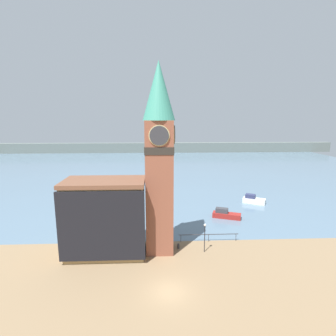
{
  "coord_description": "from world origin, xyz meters",
  "views": [
    {
      "loc": [
        -1.17,
        -23.42,
        17.01
      ],
      "look_at": [
        0.17,
        6.44,
        11.41
      ],
      "focal_mm": 28.0,
      "sensor_mm": 36.0,
      "label": 1
    }
  ],
  "objects_px": {
    "mooring_bollard_near": "(178,246)",
    "boat_near": "(226,214)",
    "clock_tower": "(159,155)",
    "boat_far": "(253,200)",
    "lamp_post": "(205,232)",
    "pier_building": "(105,218)"
  },
  "relations": [
    {
      "from": "clock_tower",
      "to": "mooring_bollard_near",
      "type": "xyz_separation_m",
      "value": [
        2.49,
        0.33,
        -12.28
      ]
    },
    {
      "from": "boat_far",
      "to": "lamp_post",
      "type": "xyz_separation_m",
      "value": [
        -13.69,
        -19.47,
        2.03
      ]
    },
    {
      "from": "pier_building",
      "to": "lamp_post",
      "type": "xyz_separation_m",
      "value": [
        12.57,
        -0.13,
        -2.15
      ]
    },
    {
      "from": "mooring_bollard_near",
      "to": "boat_near",
      "type": "bearing_deg",
      "value": 49.11
    },
    {
      "from": "boat_far",
      "to": "lamp_post",
      "type": "height_order",
      "value": "lamp_post"
    },
    {
      "from": "lamp_post",
      "to": "boat_far",
      "type": "bearing_deg",
      "value": 54.88
    },
    {
      "from": "clock_tower",
      "to": "boat_far",
      "type": "bearing_deg",
      "value": 43.85
    },
    {
      "from": "lamp_post",
      "to": "boat_near",
      "type": "bearing_deg",
      "value": 63.29
    },
    {
      "from": "boat_far",
      "to": "lamp_post",
      "type": "bearing_deg",
      "value": -95.97
    },
    {
      "from": "clock_tower",
      "to": "boat_far",
      "type": "height_order",
      "value": "clock_tower"
    },
    {
      "from": "boat_near",
      "to": "lamp_post",
      "type": "bearing_deg",
      "value": -96.46
    },
    {
      "from": "clock_tower",
      "to": "boat_near",
      "type": "height_order",
      "value": "clock_tower"
    },
    {
      "from": "pier_building",
      "to": "boat_far",
      "type": "bearing_deg",
      "value": 36.36
    },
    {
      "from": "clock_tower",
      "to": "lamp_post",
      "type": "relative_size",
      "value": 6.16
    },
    {
      "from": "boat_far",
      "to": "lamp_post",
      "type": "distance_m",
      "value": 23.88
    },
    {
      "from": "pier_building",
      "to": "mooring_bollard_near",
      "type": "relative_size",
      "value": 14.71
    },
    {
      "from": "boat_near",
      "to": "lamp_post",
      "type": "relative_size",
      "value": 1.3
    },
    {
      "from": "mooring_bollard_near",
      "to": "lamp_post",
      "type": "distance_m",
      "value": 4.18
    },
    {
      "from": "boat_near",
      "to": "pier_building",
      "type": "bearing_deg",
      "value": -127.72
    },
    {
      "from": "mooring_bollard_near",
      "to": "lamp_post",
      "type": "bearing_deg",
      "value": -18.23
    },
    {
      "from": "boat_far",
      "to": "mooring_bollard_near",
      "type": "height_order",
      "value": "boat_far"
    },
    {
      "from": "clock_tower",
      "to": "pier_building",
      "type": "bearing_deg",
      "value": -174.72
    }
  ]
}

